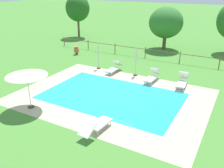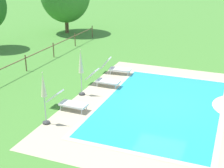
% 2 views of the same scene
% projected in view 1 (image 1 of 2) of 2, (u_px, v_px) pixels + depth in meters
% --- Properties ---
extents(ground_plane, '(160.00, 160.00, 0.00)m').
position_uv_depth(ground_plane, '(112.00, 96.00, 15.48)').
color(ground_plane, '#478433').
extents(pool_deck_paving, '(11.84, 8.69, 0.01)m').
position_uv_depth(pool_deck_paving, '(112.00, 96.00, 15.48)').
color(pool_deck_paving, '#BCAD8E').
rests_on(pool_deck_paving, ground).
extents(swimming_pool_water, '(8.60, 5.45, 0.01)m').
position_uv_depth(swimming_pool_water, '(112.00, 96.00, 15.48)').
color(swimming_pool_water, '#23A8C1').
rests_on(swimming_pool_water, ground).
extents(pool_coping_rim, '(9.08, 5.93, 0.01)m').
position_uv_depth(pool_coping_rim, '(112.00, 96.00, 15.48)').
color(pool_coping_rim, beige).
rests_on(pool_coping_rim, ground).
extents(sun_lounger_north_near_steps, '(0.62, 1.93, 0.93)m').
position_uv_depth(sun_lounger_north_near_steps, '(152.00, 77.00, 17.63)').
color(sun_lounger_north_near_steps, white).
rests_on(sun_lounger_north_near_steps, ground).
extents(sun_lounger_north_mid, '(0.74, 2.08, 0.77)m').
position_uv_depth(sun_lounger_north_mid, '(97.00, 125.00, 11.64)').
color(sun_lounger_north_mid, white).
rests_on(sun_lounger_north_mid, ground).
extents(sun_lounger_north_far, '(0.77, 1.90, 0.99)m').
position_uv_depth(sun_lounger_north_far, '(182.00, 82.00, 16.71)').
color(sun_lounger_north_far, white).
rests_on(sun_lounger_north_far, ground).
extents(sun_lounger_north_end, '(0.64, 1.98, 0.87)m').
position_uv_depth(sun_lounger_north_end, '(114.00, 68.00, 19.46)').
color(sun_lounger_north_end, white).
rests_on(sun_lounger_north_end, ground).
extents(patio_umbrella_open_foreground, '(2.29, 2.29, 2.35)m').
position_uv_depth(patio_umbrella_open_foreground, '(26.00, 73.00, 13.25)').
color(patio_umbrella_open_foreground, '#383838').
rests_on(patio_umbrella_open_foreground, ground).
extents(patio_umbrella_closed_row_west, '(0.32, 0.32, 2.35)m').
position_uv_depth(patio_umbrella_closed_row_west, '(98.00, 51.00, 19.88)').
color(patio_umbrella_closed_row_west, '#383838').
rests_on(patio_umbrella_closed_row_west, ground).
extents(patio_umbrella_closed_row_mid_west, '(0.32, 0.32, 2.46)m').
position_uv_depth(patio_umbrella_closed_row_mid_west, '(136.00, 55.00, 18.31)').
color(patio_umbrella_closed_row_mid_west, '#383838').
rests_on(patio_umbrella_closed_row_mid_west, ground).
extents(terracotta_urn_near_fence, '(0.52, 0.52, 0.81)m').
position_uv_depth(terracotta_urn_near_fence, '(76.00, 50.00, 24.39)').
color(terracotta_urn_near_fence, '#B7663D').
rests_on(terracotta_urn_near_fence, ground).
extents(perimeter_fence, '(23.35, 0.08, 1.05)m').
position_uv_depth(perimeter_fence, '(162.00, 53.00, 22.43)').
color(perimeter_fence, brown).
rests_on(perimeter_fence, ground).
extents(tree_far_west, '(3.08, 3.08, 5.41)m').
position_uv_depth(tree_far_west, '(78.00, 8.00, 31.17)').
color(tree_far_west, brown).
rests_on(tree_far_west, ground).
extents(tree_east_mid, '(3.58, 3.58, 4.48)m').
position_uv_depth(tree_east_mid, '(166.00, 23.00, 25.55)').
color(tree_east_mid, brown).
rests_on(tree_east_mid, ground).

